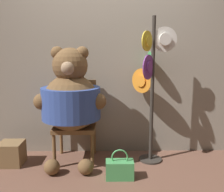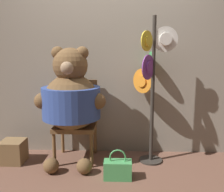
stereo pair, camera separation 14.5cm
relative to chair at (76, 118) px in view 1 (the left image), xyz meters
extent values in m
plane|color=brown|center=(0.40, -0.38, -0.51)|extent=(14.00, 14.00, 0.00)
cube|color=gray|center=(0.40, 0.25, 0.78)|extent=(8.00, 0.10, 2.58)
cylinder|color=brown|center=(-0.22, -0.30, -0.31)|extent=(0.04, 0.04, 0.40)
cylinder|color=brown|center=(0.22, -0.30, -0.31)|extent=(0.04, 0.04, 0.40)
cylinder|color=brown|center=(-0.22, 0.12, -0.31)|extent=(0.04, 0.04, 0.40)
cylinder|color=brown|center=(0.22, 0.12, -0.31)|extent=(0.04, 0.04, 0.40)
cube|color=brown|center=(0.00, -0.09, -0.09)|extent=(0.49, 0.48, 0.05)
cube|color=brown|center=(0.00, 0.14, 0.20)|extent=(0.49, 0.04, 0.52)
sphere|color=brown|center=(-0.03, -0.16, 0.22)|extent=(0.66, 0.66, 0.66)
cylinder|color=#334C99|center=(-0.03, -0.16, 0.22)|extent=(0.68, 0.68, 0.37)
sphere|color=brown|center=(-0.03, -0.16, 0.65)|extent=(0.40, 0.40, 0.40)
sphere|color=brown|center=(-0.17, -0.16, 0.79)|extent=(0.15, 0.15, 0.15)
sphere|color=brown|center=(0.11, -0.16, 0.79)|extent=(0.15, 0.15, 0.15)
sphere|color=#997A5B|center=(-0.03, -0.33, 0.63)|extent=(0.15, 0.15, 0.15)
sphere|color=brown|center=(-0.34, -0.24, 0.25)|extent=(0.19, 0.19, 0.19)
sphere|color=brown|center=(0.29, -0.24, 0.25)|extent=(0.19, 0.19, 0.19)
sphere|color=brown|center=(-0.21, -0.46, -0.43)|extent=(0.17, 0.17, 0.17)
sphere|color=brown|center=(0.15, -0.46, -0.43)|extent=(0.17, 0.17, 0.17)
cylinder|color=#332D28|center=(0.92, -0.10, -0.50)|extent=(0.28, 0.28, 0.02)
cylinder|color=#332D28|center=(0.92, -0.10, 0.35)|extent=(0.04, 0.04, 1.72)
cylinder|color=#7A388E|center=(0.85, -0.21, 0.63)|extent=(0.16, 0.24, 0.28)
cylinder|color=#7A388E|center=(0.85, -0.21, 0.63)|extent=(0.11, 0.14, 0.13)
cylinder|color=yellow|center=(0.83, -0.22, 0.92)|extent=(0.14, 0.18, 0.22)
cylinder|color=yellow|center=(0.83, -0.22, 0.92)|extent=(0.10, 0.11, 0.11)
cylinder|color=#3D9351|center=(0.91, 0.09, 0.70)|extent=(0.02, 0.21, 0.21)
cylinder|color=#3D9351|center=(0.91, 0.09, 0.70)|extent=(0.05, 0.10, 0.10)
cylinder|color=orange|center=(0.81, 0.02, 0.46)|extent=(0.21, 0.23, 0.30)
cylinder|color=orange|center=(0.81, 0.02, 0.46)|extent=(0.13, 0.14, 0.14)
cylinder|color=silver|center=(1.05, -0.09, 0.94)|extent=(0.28, 0.03, 0.28)
cylinder|color=silver|center=(1.05, -0.09, 0.94)|extent=(0.14, 0.08, 0.14)
cube|color=#479E56|center=(0.52, -0.55, -0.42)|extent=(0.29, 0.15, 0.19)
torus|color=#479E56|center=(0.52, -0.55, -0.28)|extent=(0.18, 0.02, 0.18)
cube|color=brown|center=(-0.74, -0.19, -0.38)|extent=(0.27, 0.27, 0.27)
camera|label=1|loc=(0.41, -2.99, 0.79)|focal=40.00mm
camera|label=2|loc=(0.55, -2.99, 0.79)|focal=40.00mm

